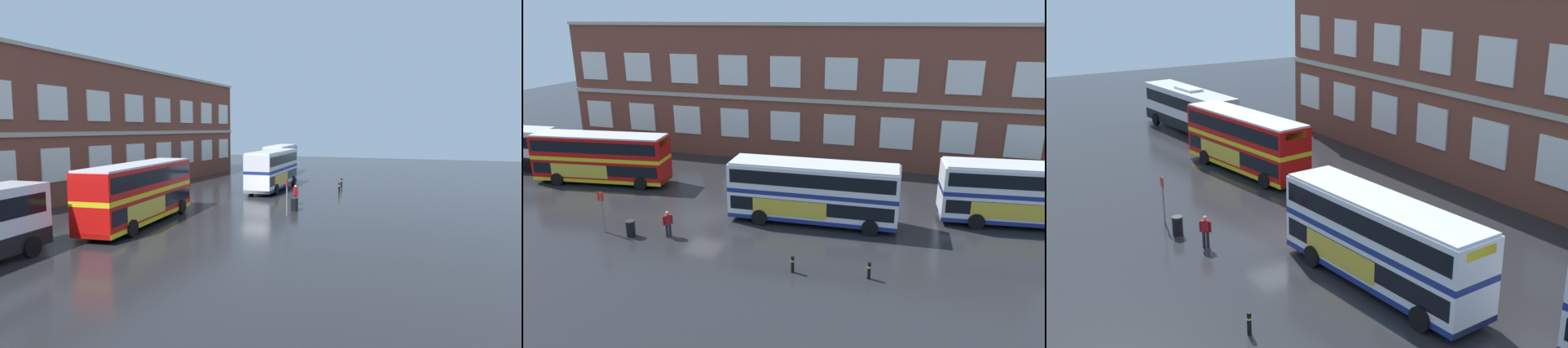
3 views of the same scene
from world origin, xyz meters
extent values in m
plane|color=#232326|center=(0.00, 2.00, 0.00)|extent=(120.00, 120.00, 0.00)
cube|color=brown|center=(1.72, 18.00, 6.16)|extent=(45.27, 8.00, 12.32)
cube|color=#B2A893|center=(1.72, 13.92, 5.92)|extent=(45.27, 0.16, 0.36)
cube|color=silver|center=(-18.40, 13.94, 3.45)|extent=(2.82, 0.12, 2.71)
cube|color=silver|center=(-13.37, 13.94, 3.45)|extent=(2.82, 0.12, 2.71)
cube|color=silver|center=(-8.34, 13.94, 3.45)|extent=(2.82, 0.12, 2.71)
cube|color=silver|center=(-3.31, 13.94, 3.45)|extent=(2.82, 0.12, 2.71)
cube|color=silver|center=(1.72, 13.94, 3.45)|extent=(2.82, 0.12, 2.71)
cube|color=silver|center=(6.75, 13.94, 3.45)|extent=(2.82, 0.12, 2.71)
cube|color=silver|center=(-18.40, 13.94, 8.38)|extent=(2.82, 0.12, 2.71)
cube|color=silver|center=(-13.37, 13.94, 8.38)|extent=(2.82, 0.12, 2.71)
cube|color=silver|center=(-8.34, 13.94, 8.38)|extent=(2.82, 0.12, 2.71)
cube|color=silver|center=(-3.31, 13.94, 8.38)|extent=(2.82, 0.12, 2.71)
cube|color=silver|center=(1.72, 13.94, 8.38)|extent=(2.82, 0.12, 2.71)
cube|color=red|center=(-10.91, 3.93, 1.23)|extent=(11.25, 4.06, 1.75)
cube|color=black|center=(-10.91, 3.93, 1.44)|extent=(10.82, 4.04, 0.90)
cube|color=yellow|center=(-10.91, 3.93, 2.25)|extent=(11.25, 4.06, 0.30)
cube|color=red|center=(-10.91, 3.93, 3.17)|extent=(11.25, 4.06, 1.55)
cube|color=black|center=(-10.91, 3.93, 3.25)|extent=(10.82, 4.04, 0.90)
cube|color=yellow|center=(-10.91, 3.93, 0.49)|extent=(11.25, 4.08, 0.28)
cube|color=silver|center=(-10.91, 3.93, 4.01)|extent=(11.02, 3.93, 0.12)
cube|color=gold|center=(-12.04, 2.47, 1.31)|extent=(4.80, 0.70, 1.10)
cube|color=yellow|center=(-5.50, 4.69, 3.60)|extent=(0.29, 1.65, 0.40)
cylinder|color=black|center=(-6.92, 3.20, 0.52)|extent=(1.07, 0.46, 1.04)
cylinder|color=black|center=(-7.28, 5.73, 0.52)|extent=(1.07, 0.46, 1.04)
cylinder|color=black|center=(-14.00, 2.21, 0.52)|extent=(1.07, 0.46, 1.04)
cylinder|color=black|center=(-14.36, 4.73, 0.52)|extent=(1.07, 0.46, 1.04)
cube|color=silver|center=(7.54, 1.12, 1.23)|extent=(11.13, 3.21, 1.75)
cube|color=black|center=(7.54, 1.12, 1.44)|extent=(10.70, 3.22, 0.90)
cube|color=navy|center=(7.54, 1.12, 2.25)|extent=(11.13, 3.21, 0.30)
cube|color=silver|center=(7.54, 1.12, 3.17)|extent=(11.13, 3.21, 1.55)
cube|color=black|center=(7.54, 1.12, 3.25)|extent=(10.70, 3.22, 0.90)
cube|color=navy|center=(7.54, 1.12, 0.49)|extent=(11.14, 3.23, 0.28)
cube|color=silver|center=(7.54, 1.12, 4.01)|extent=(10.91, 3.10, 0.12)
cube|color=gold|center=(6.30, -0.25, 1.31)|extent=(4.83, 0.32, 1.10)
cube|color=yellow|center=(13.00, 1.45, 3.60)|extent=(0.16, 1.66, 0.40)
cylinder|color=black|center=(11.46, 0.08, 0.52)|extent=(1.06, 0.38, 1.04)
cylinder|color=black|center=(11.30, 2.62, 0.52)|extent=(1.06, 0.38, 1.04)
cylinder|color=black|center=(4.32, -0.35, 0.52)|extent=(1.06, 0.38, 1.04)
cylinder|color=black|center=(4.17, 2.19, 0.52)|extent=(1.06, 0.38, 1.04)
cube|color=silver|center=(-23.73, 5.14, 2.00)|extent=(12.19, 3.70, 3.20)
cube|color=black|center=(-23.73, 5.14, 2.64)|extent=(11.48, 3.67, 1.00)
cube|color=black|center=(-23.73, 5.14, 0.85)|extent=(12.19, 3.72, 0.90)
cube|color=silver|center=(-23.73, 5.14, 3.70)|extent=(2.99, 1.55, 0.20)
cylinder|color=black|center=(-19.07, 4.31, 0.52)|extent=(1.07, 0.42, 1.04)
cylinder|color=black|center=(-19.32, 6.85, 0.52)|extent=(1.07, 0.42, 1.04)
cylinder|color=black|center=(-27.67, 3.47, 0.52)|extent=(1.07, 0.42, 1.04)
cylinder|color=black|center=(-27.92, 6.01, 0.52)|extent=(1.07, 0.42, 1.04)
cylinder|color=black|center=(-0.38, -3.67, 0.42)|extent=(0.23, 0.23, 0.85)
cylinder|color=black|center=(-0.51, -3.82, 0.42)|extent=(0.23, 0.23, 0.85)
cube|color=maroon|center=(-0.45, -3.74, 1.15)|extent=(0.44, 0.46, 0.60)
cylinder|color=maroon|center=(-0.28, -3.54, 1.12)|extent=(0.16, 0.16, 0.57)
cylinder|color=maroon|center=(-0.61, -3.94, 1.12)|extent=(0.16, 0.16, 0.57)
sphere|color=tan|center=(-0.45, -3.74, 1.59)|extent=(0.22, 0.22, 0.22)
cylinder|color=slate|center=(-4.67, -4.36, 1.35)|extent=(0.10, 0.10, 2.70)
cube|color=red|center=(-4.67, -4.38, 2.42)|extent=(0.44, 0.04, 0.56)
cylinder|color=black|center=(-2.74, -4.36, 0.47)|extent=(0.56, 0.56, 0.95)
cylinder|color=black|center=(-2.74, -4.36, 0.99)|extent=(0.60, 0.60, 0.08)
cylinder|color=black|center=(8.13, -5.72, 0.47)|extent=(0.18, 0.18, 0.95)
cylinder|color=yellow|center=(8.13, -5.72, 0.68)|extent=(0.19, 0.19, 0.08)
camera|label=1|loc=(-34.29, -13.91, 6.40)|focal=29.55mm
camera|label=2|loc=(14.38, -27.61, 12.91)|focal=33.06mm
camera|label=3|loc=(28.38, -15.83, 13.72)|focal=45.41mm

